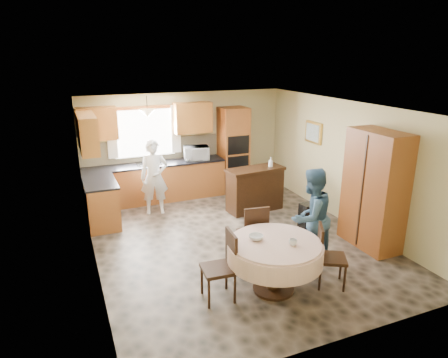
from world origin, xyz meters
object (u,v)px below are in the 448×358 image
Objects in this scene: dining_table at (275,253)px; chair_left at (224,263)px; sideboard at (255,190)px; chair_back at (254,231)px; chair_right at (327,253)px; person_dining at (311,217)px; cupboard at (374,190)px; oven_tower at (233,150)px; person_sink at (154,177)px.

chair_left reaches higher than dining_table.
chair_back is at bearing -122.96° from sideboard.
person_dining is at bearing 17.49° from chair_right.
cupboard is 2.48m from dining_table.
cupboard is at bearing -74.20° from oven_tower.
chair_left is (-3.11, -0.52, -0.50)m from cupboard.
person_dining is (0.93, 0.48, 0.21)m from dining_table.
dining_table is at bearing -106.21° from oven_tower.
sideboard is at bearing -94.21° from oven_tower.
person_sink reaches higher than chair_right.
person_sink is at bearing -73.99° from person_dining.
chair_back is 1.06× the size of chair_right.
chair_back is 1.25m from chair_right.
chair_left is at bearing 109.04° from chair_right.
cupboard reaches higher than sideboard.
oven_tower is 2.07× the size of chair_back.
cupboard is 3.20m from chair_left.
oven_tower is at bearing -100.57° from chair_back.
dining_table is 0.85× the size of person_sink.
person_dining reaches higher than person_sink.
dining_table is 1.07m from person_dining.
sideboard is 2.23m from person_sink.
dining_table is at bearing 13.15° from person_dining.
oven_tower reaches higher than chair_back.
sideboard is at bearing 68.40° from dining_table.
sideboard is 2.53m from person_dining.
dining_table is at bearing -117.45° from sideboard.
person_dining is at bearing -174.05° from cupboard.
cupboard is 2.32m from chair_back.
cupboard is 1.45m from person_dining.
chair_back reaches higher than dining_table.
cupboard reaches higher than person_sink.
chair_left is (-1.94, -2.86, 0.10)m from sideboard.
oven_tower is at bearing 23.03° from chair_right.
person_sink reaches higher than sideboard.
oven_tower is 2.33m from person_sink.
sideboard is at bearing -109.75° from person_dining.
chair_left is 0.61× the size of person_dining.
chair_right is at bearing -11.61° from dining_table.
person_sink is at bearing 53.20° from chair_right.
cupboard reaches higher than chair_left.
person_sink is (-2.09, 0.69, 0.36)m from sideboard.
cupboard is at bearing 103.74° from chair_left.
chair_right is (-0.38, -3.14, 0.07)m from sideboard.
chair_left is 0.62× the size of person_sink.
person_sink is at bearing 137.14° from cupboard.
dining_table is 3.78m from person_sink.
cupboard reaches higher than dining_table.
person_dining is (1.85, -3.18, 0.01)m from person_sink.
sideboard is at bearing -109.23° from chair_back.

